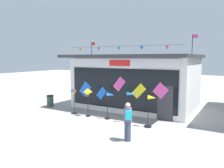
{
  "coord_description": "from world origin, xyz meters",
  "views": [
    {
      "loc": [
        7.62,
        -8.86,
        3.57
      ],
      "look_at": [
        0.46,
        3.16,
        1.92
      ],
      "focal_mm": 35.8,
      "sensor_mm": 36.0,
      "label": 1
    }
  ],
  "objects": [
    {
      "name": "wind_spinner_far_left",
      "position": [
        -1.61,
        1.89,
        0.86
      ],
      "size": [
        0.4,
        0.4,
        1.65
      ],
      "color": "black",
      "rests_on": "ground_plane"
    },
    {
      "name": "wind_spinner_center_left",
      "position": [
        1.05,
        1.94,
        1.13
      ],
      "size": [
        0.63,
        0.3,
        1.56
      ],
      "color": "black",
      "rests_on": "ground_plane"
    },
    {
      "name": "wind_spinner_right",
      "position": [
        3.6,
        1.73,
        1.06
      ],
      "size": [
        0.6,
        0.4,
        1.67
      ],
      "color": "black",
      "rests_on": "ground_plane"
    },
    {
      "name": "wind_spinner_center_right",
      "position": [
        2.36,
        1.91,
        1.17
      ],
      "size": [
        0.7,
        0.33,
        1.7
      ],
      "color": "black",
      "rests_on": "ground_plane"
    },
    {
      "name": "wind_spinner_left",
      "position": [
        -0.46,
        1.85,
        1.38
      ],
      "size": [
        0.37,
        0.37,
        1.7
      ],
      "color": "black",
      "rests_on": "ground_plane"
    },
    {
      "name": "trash_bin",
      "position": [
        -4.54,
        2.67,
        0.42
      ],
      "size": [
        0.52,
        0.52,
        0.83
      ],
      "color": "#2D4238",
      "rests_on": "ground_plane"
    },
    {
      "name": "kite_shop_building",
      "position": [
        0.92,
        5.61,
        1.91
      ],
      "size": [
        8.56,
        5.63,
        5.0
      ],
      "color": "silver",
      "rests_on": "ground_plane"
    },
    {
      "name": "person_near_camera",
      "position": [
        3.46,
        -0.55,
        0.89
      ],
      "size": [
        0.44,
        0.47,
        1.68
      ],
      "rotation": [
        0.0,
        0.0,
        3.75
      ],
      "color": "#333D56",
      "rests_on": "ground_plane"
    },
    {
      "name": "ground_plane",
      "position": [
        0.0,
        0.0,
        0.0
      ],
      "size": [
        80.0,
        80.0,
        0.0
      ],
      "primitive_type": "plane",
      "color": "#9E9B99"
    }
  ]
}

